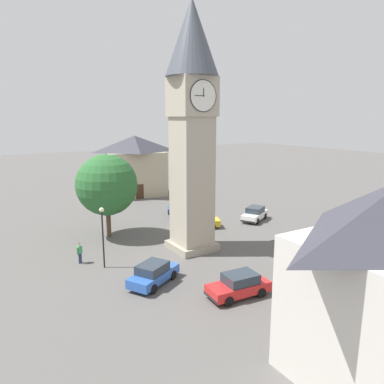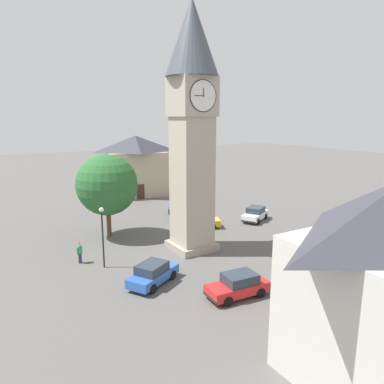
# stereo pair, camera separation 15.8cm
# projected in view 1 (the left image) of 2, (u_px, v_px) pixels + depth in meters

# --- Properties ---
(ground_plane) EXTENTS (200.00, 200.00, 0.00)m
(ground_plane) POSITION_uv_depth(u_px,v_px,m) (192.00, 249.00, 32.09)
(ground_plane) COLOR #565451
(clock_tower) EXTENTS (4.33, 4.33, 20.75)m
(clock_tower) POSITION_uv_depth(u_px,v_px,m) (192.00, 108.00, 29.66)
(clock_tower) COLOR gray
(clock_tower) RESTS_ON ground
(car_blue_kerb) EXTENTS (4.27, 2.10, 1.53)m
(car_blue_kerb) POSITION_uv_depth(u_px,v_px,m) (239.00, 285.00, 23.41)
(car_blue_kerb) COLOR red
(car_blue_kerb) RESTS_ON ground
(car_silver_kerb) EXTENTS (3.01, 4.46, 1.53)m
(car_silver_kerb) POSITION_uv_depth(u_px,v_px,m) (177.00, 210.00, 42.25)
(car_silver_kerb) COLOR #2D5BB7
(car_silver_kerb) RESTS_ON ground
(car_red_corner) EXTENTS (4.46, 3.25, 1.53)m
(car_red_corner) POSITION_uv_depth(u_px,v_px,m) (199.00, 221.00, 37.95)
(car_red_corner) COLOR gold
(car_red_corner) RESTS_ON ground
(car_white_side) EXTENTS (4.43, 3.46, 1.53)m
(car_white_side) POSITION_uv_depth(u_px,v_px,m) (153.00, 273.00, 25.15)
(car_white_side) COLOR #2D5BB7
(car_white_side) RESTS_ON ground
(car_black_far) EXTENTS (4.44, 3.41, 1.53)m
(car_black_far) POSITION_uv_depth(u_px,v_px,m) (255.00, 214.00, 40.78)
(car_black_far) COLOR white
(car_black_far) RESTS_ON ground
(pedestrian) EXTENTS (0.50, 0.37, 1.69)m
(pedestrian) POSITION_uv_depth(u_px,v_px,m) (80.00, 251.00, 28.69)
(pedestrian) COLOR #2D3351
(pedestrian) RESTS_ON ground
(tree) EXTENTS (5.82, 5.82, 8.00)m
(tree) POSITION_uv_depth(u_px,v_px,m) (107.00, 185.00, 34.43)
(tree) COLOR brown
(tree) RESTS_ON ground
(building_corner_back) EXTENTS (9.80, 7.24, 8.80)m
(building_corner_back) POSITION_uv_depth(u_px,v_px,m) (135.00, 165.00, 53.24)
(building_corner_back) COLOR tan
(building_corner_back) RESTS_ON ground
(lamp_post) EXTENTS (0.36, 0.36, 4.76)m
(lamp_post) POSITION_uv_depth(u_px,v_px,m) (102.00, 228.00, 27.41)
(lamp_post) COLOR black
(lamp_post) RESTS_ON ground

